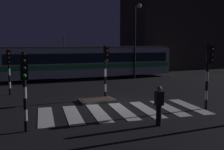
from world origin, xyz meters
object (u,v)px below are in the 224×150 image
Objects in this scene: traffic_light_corner_near_right at (209,66)px; tram at (90,61)px; traffic_light_corner_far_left at (9,65)px; traffic_light_median_centre at (106,64)px; pedestrian_waiting_at_kerb at (159,105)px; traffic_light_corner_near_left at (24,80)px; street_lamp_trackside_right at (136,32)px.

tram is (-2.30, 14.31, -0.56)m from traffic_light_corner_near_right.
tram reaches higher than traffic_light_corner_far_left.
traffic_light_median_centre is (5.63, -3.67, 0.14)m from traffic_light_corner_far_left.
traffic_light_corner_near_left is at bearing 168.07° from pedestrian_waiting_at_kerb.
street_lamp_trackside_right is at bearing -21.36° from tram.
street_lamp_trackside_right reaches higher than traffic_light_median_centre.
street_lamp_trackside_right reaches higher than traffic_light_corner_near_right.
street_lamp_trackside_right is at bearing 53.33° from traffic_light_median_centre.
traffic_light_median_centre is at bearing 92.69° from pedestrian_waiting_at_kerb.
traffic_light_corner_near_left is at bearing -115.08° from tram.
tram is at bearing 79.42° from traffic_light_median_centre.
street_lamp_trackside_right is (1.99, 12.63, 2.31)m from traffic_light_corner_near_right.
traffic_light_corner_near_right is 9.20m from traffic_light_corner_near_left.
traffic_light_corner_near_right is at bearing -98.94° from street_lamp_trackside_right.
pedestrian_waiting_at_kerb is (-3.88, -1.53, -1.44)m from traffic_light_corner_near_right.
traffic_light_corner_near_right is at bearing -39.40° from traffic_light_corner_far_left.
street_lamp_trackside_right is at bearing 81.06° from traffic_light_corner_near_right.
traffic_light_corner_near_left is (-9.19, -0.41, -0.24)m from traffic_light_corner_near_right.
traffic_light_corner_near_right is at bearing 21.50° from pedestrian_waiting_at_kerb.
traffic_light_corner_far_left is 0.18× the size of tram.
pedestrian_waiting_at_kerb is at bearing -112.51° from street_lamp_trackside_right.
traffic_light_median_centre is at bearing -33.07° from traffic_light_corner_far_left.
traffic_light_corner_near_right is 0.20× the size of tram.
traffic_light_median_centre is at bearing -100.58° from tram.
traffic_light_corner_far_left is at bearing -140.05° from tram.
traffic_light_corner_near_right is 2.05× the size of pedestrian_waiting_at_kerb.
tram reaches higher than traffic_light_corner_near_left.
traffic_light_median_centre reaches higher than traffic_light_corner_near_left.
traffic_light_corner_near_left is 0.93× the size of traffic_light_median_centre.
traffic_light_corner_near_right is 4.41m from pedestrian_waiting_at_kerb.
street_lamp_trackside_right reaches higher than traffic_light_corner_near_left.
tram is at bearing 99.15° from traffic_light_corner_near_right.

